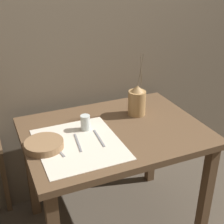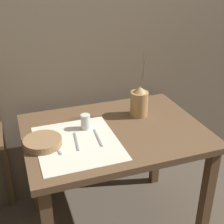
# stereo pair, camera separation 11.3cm
# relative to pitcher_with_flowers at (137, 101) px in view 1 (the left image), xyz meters

# --- Properties ---
(ground_plane) EXTENTS (12.00, 12.00, 0.00)m
(ground_plane) POSITION_rel_pitcher_with_flowers_xyz_m (-0.22, -0.13, -0.86)
(ground_plane) COLOR brown
(stone_wall_back) EXTENTS (7.00, 0.06, 2.40)m
(stone_wall_back) POSITION_rel_pitcher_with_flowers_xyz_m (-0.22, 0.38, 0.34)
(stone_wall_back) COLOR #6B5E4C
(stone_wall_back) RESTS_ON ground_plane
(wooden_table) EXTENTS (1.08, 0.80, 0.77)m
(wooden_table) POSITION_rel_pitcher_with_flowers_xyz_m (-0.22, -0.13, -0.20)
(wooden_table) COLOR brown
(wooden_table) RESTS_ON ground_plane
(linen_cloth) EXTENTS (0.45, 0.52, 0.00)m
(linen_cloth) POSITION_rel_pitcher_with_flowers_xyz_m (-0.47, -0.20, -0.09)
(linen_cloth) COLOR beige
(linen_cloth) RESTS_ON wooden_table
(pitcher_with_flowers) EXTENTS (0.12, 0.12, 0.42)m
(pitcher_with_flowers) POSITION_rel_pitcher_with_flowers_xyz_m (0.00, 0.00, 0.00)
(pitcher_with_flowers) COLOR #A87F4C
(pitcher_with_flowers) RESTS_ON wooden_table
(wooden_bowl) EXTENTS (0.21, 0.21, 0.04)m
(wooden_bowl) POSITION_rel_pitcher_with_flowers_xyz_m (-0.65, -0.17, -0.07)
(wooden_bowl) COLOR #8E6B47
(wooden_bowl) RESTS_ON wooden_table
(glass_tumbler_near) EXTENTS (0.06, 0.06, 0.09)m
(glass_tumbler_near) POSITION_rel_pitcher_with_flowers_xyz_m (-0.38, -0.06, -0.05)
(glass_tumbler_near) COLOR silver
(glass_tumbler_near) RESTS_ON wooden_table
(spoon_outer) EXTENTS (0.04, 0.21, 0.02)m
(spoon_outer) POSITION_rel_pitcher_with_flowers_xyz_m (-0.60, -0.14, -0.09)
(spoon_outer) COLOR gray
(spoon_outer) RESTS_ON wooden_table
(fork_outer) EXTENTS (0.04, 0.19, 0.00)m
(fork_outer) POSITION_rel_pitcher_with_flowers_xyz_m (-0.47, -0.19, -0.09)
(fork_outer) COLOR gray
(fork_outer) RESTS_ON wooden_table
(fork_inner) EXTENTS (0.02, 0.20, 0.00)m
(fork_inner) POSITION_rel_pitcher_with_flowers_xyz_m (-0.34, -0.19, -0.09)
(fork_inner) COLOR gray
(fork_inner) RESTS_ON wooden_table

